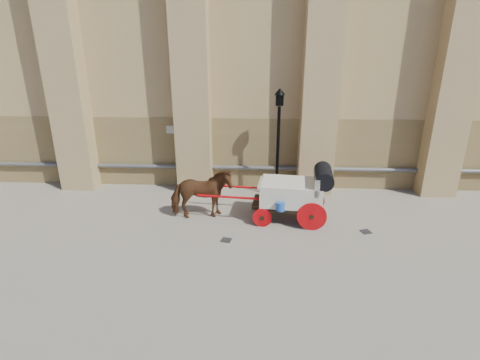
{
  "coord_description": "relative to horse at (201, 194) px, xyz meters",
  "views": [
    {
      "loc": [
        1.64,
        -11.24,
        6.01
      ],
      "look_at": [
        1.03,
        0.85,
        1.47
      ],
      "focal_mm": 28.0,
      "sensor_mm": 36.0,
      "label": 1
    }
  ],
  "objects": [
    {
      "name": "drain_grate_far",
      "position": [
        5.63,
        -0.79,
        -0.9
      ],
      "size": [
        0.41,
        0.41,
        0.01
      ],
      "primitive_type": "cube",
      "rotation": [
        0.0,
        0.0,
        0.33
      ],
      "color": "black",
      "rests_on": "ground"
    },
    {
      "name": "drain_grate_near",
      "position": [
        1.01,
        -1.58,
        -0.9
      ],
      "size": [
        0.38,
        0.38,
        0.01
      ],
      "primitive_type": "cube",
      "rotation": [
        0.0,
        0.0,
        -0.23
      ],
      "color": "black",
      "rests_on": "ground"
    },
    {
      "name": "ground",
      "position": [
        0.34,
        -0.84,
        -0.91
      ],
      "size": [
        90.0,
        90.0,
        0.0
      ],
      "primitive_type": "plane",
      "color": "gray",
      "rests_on": "ground"
    },
    {
      "name": "carriage",
      "position": [
        3.32,
        -0.0,
        0.18
      ],
      "size": [
        4.71,
        1.74,
        2.02
      ],
      "rotation": [
        0.0,
        0.0,
        -0.1
      ],
      "color": "black",
      "rests_on": "ground"
    },
    {
      "name": "horse",
      "position": [
        0.0,
        0.0,
        0.0
      ],
      "size": [
        2.29,
        1.36,
        1.82
      ],
      "primitive_type": "imported",
      "rotation": [
        0.0,
        0.0,
        1.76
      ],
      "color": "#562F15",
      "rests_on": "ground"
    },
    {
      "name": "street_lamp",
      "position": [
        2.75,
        2.11,
        1.42
      ],
      "size": [
        0.41,
        0.41,
        4.35
      ],
      "color": "black",
      "rests_on": "ground"
    }
  ]
}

